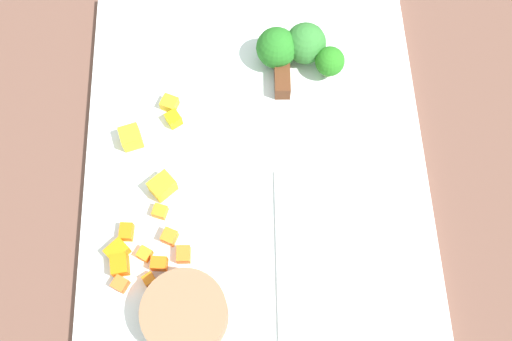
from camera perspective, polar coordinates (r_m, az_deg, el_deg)
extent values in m
plane|color=brown|center=(0.60, 0.00, -0.79)|extent=(4.00, 4.00, 0.00)
cube|color=white|center=(0.59, 0.00, -0.58)|extent=(0.45, 0.34, 0.01)
cylinder|color=#8D6749|center=(0.54, -6.92, -13.69)|extent=(0.08, 0.08, 0.03)
cube|color=silver|center=(0.56, 3.08, -8.02)|extent=(0.17, 0.03, 0.00)
cube|color=#552C17|center=(0.63, 2.54, 9.81)|extent=(0.06, 0.02, 0.02)
cube|color=orange|center=(0.56, -10.36, -10.39)|extent=(0.01, 0.01, 0.01)
cube|color=orange|center=(0.56, -8.42, -6.40)|extent=(0.02, 0.02, 0.01)
cube|color=orange|center=(0.57, -13.34, -7.65)|extent=(0.02, 0.02, 0.01)
cube|color=orange|center=(0.56, -9.40, -8.94)|extent=(0.01, 0.02, 0.01)
cube|color=orange|center=(0.56, -13.06, -10.71)|extent=(0.02, 0.02, 0.01)
cube|color=orange|center=(0.57, -12.49, -5.85)|extent=(0.02, 0.01, 0.01)
cube|color=orange|center=(0.56, -7.06, -8.11)|extent=(0.02, 0.01, 0.01)
cube|color=orange|center=(0.57, -9.33, -3.96)|extent=(0.02, 0.02, 0.01)
cube|color=orange|center=(0.56, -10.77, -7.98)|extent=(0.02, 0.02, 0.01)
cube|color=orange|center=(0.56, -13.10, -8.96)|extent=(0.02, 0.02, 0.02)
cube|color=yellow|center=(0.62, -8.41, 6.47)|extent=(0.02, 0.02, 0.01)
cube|color=yellow|center=(0.61, -8.01, 4.97)|extent=(0.02, 0.02, 0.01)
cube|color=yellow|center=(0.58, -9.09, -1.51)|extent=(0.03, 0.03, 0.02)
cube|color=yellow|center=(0.60, -12.07, 3.16)|extent=(0.03, 0.02, 0.02)
cylinder|color=#88BB54|center=(0.64, 1.96, 10.98)|extent=(0.02, 0.02, 0.01)
sphere|color=#257121|center=(0.63, 2.01, 11.86)|extent=(0.04, 0.04, 0.04)
cylinder|color=#97B95B|center=(0.65, 4.72, 11.37)|extent=(0.02, 0.02, 0.01)
sphere|color=#31772F|center=(0.63, 4.85, 12.24)|extent=(0.04, 0.04, 0.04)
cylinder|color=#7FB059|center=(0.64, 7.03, 9.74)|extent=(0.01, 0.01, 0.01)
sphere|color=#277A1D|center=(0.62, 7.20, 10.50)|extent=(0.03, 0.03, 0.03)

